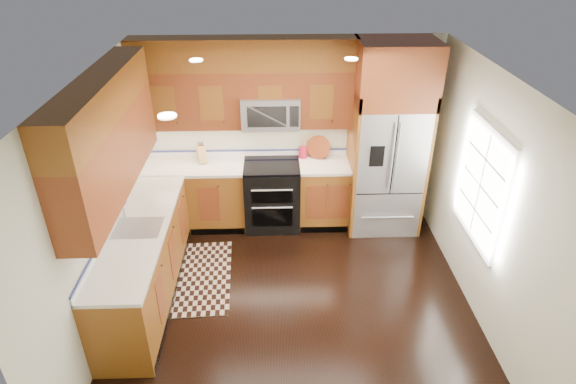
{
  "coord_description": "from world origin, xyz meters",
  "views": [
    {
      "loc": [
        -0.22,
        -4.18,
        3.86
      ],
      "look_at": [
        -0.06,
        0.6,
        1.13
      ],
      "focal_mm": 30.0,
      "sensor_mm": 36.0,
      "label": 1
    }
  ],
  "objects_px": {
    "range": "(272,195)",
    "refrigerator": "(388,140)",
    "rug": "(196,277)",
    "utensil_crock": "(303,150)",
    "knife_block": "(201,154)"
  },
  "relations": [
    {
      "from": "range",
      "to": "refrigerator",
      "type": "bearing_deg",
      "value": -1.4
    },
    {
      "from": "rug",
      "to": "utensil_crock",
      "type": "relative_size",
      "value": 4.19
    },
    {
      "from": "refrigerator",
      "to": "utensil_crock",
      "type": "bearing_deg",
      "value": 166.16
    },
    {
      "from": "rug",
      "to": "knife_block",
      "type": "xyz_separation_m",
      "value": [
        -0.01,
        1.32,
        1.06
      ]
    },
    {
      "from": "knife_block",
      "to": "utensil_crock",
      "type": "relative_size",
      "value": 0.89
    },
    {
      "from": "refrigerator",
      "to": "range",
      "type": "bearing_deg",
      "value": 178.6
    },
    {
      "from": "range",
      "to": "refrigerator",
      "type": "relative_size",
      "value": 0.36
    },
    {
      "from": "range",
      "to": "rug",
      "type": "distance_m",
      "value": 1.58
    },
    {
      "from": "range",
      "to": "knife_block",
      "type": "distance_m",
      "value": 1.13
    },
    {
      "from": "rug",
      "to": "utensil_crock",
      "type": "distance_m",
      "value": 2.24
    },
    {
      "from": "utensil_crock",
      "to": "range",
      "type": "bearing_deg",
      "value": -151.84
    },
    {
      "from": "range",
      "to": "knife_block",
      "type": "relative_size",
      "value": 3.18
    },
    {
      "from": "refrigerator",
      "to": "knife_block",
      "type": "xyz_separation_m",
      "value": [
        -2.51,
        0.18,
        -0.24
      ]
    },
    {
      "from": "rug",
      "to": "knife_block",
      "type": "height_order",
      "value": "knife_block"
    },
    {
      "from": "refrigerator",
      "to": "knife_block",
      "type": "distance_m",
      "value": 2.52
    }
  ]
}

